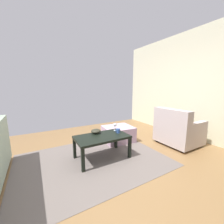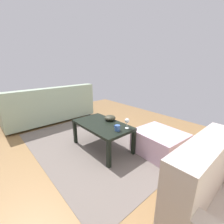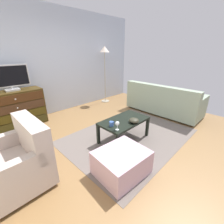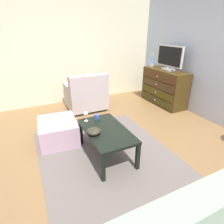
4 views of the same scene
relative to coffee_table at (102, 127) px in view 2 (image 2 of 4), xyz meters
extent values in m
cube|color=olive|center=(-0.02, 0.20, -0.41)|extent=(5.59, 5.03, 0.05)
cube|color=#685E59|center=(0.18, 0.00, -0.38)|extent=(2.60, 1.90, 0.01)
cube|color=black|center=(-0.46, 0.25, -0.19)|extent=(0.05, 0.05, 0.40)
cube|color=black|center=(0.46, 0.25, -0.19)|extent=(0.05, 0.05, 0.40)
cube|color=black|center=(-0.46, -0.25, -0.19)|extent=(0.05, 0.05, 0.40)
cube|color=black|center=(0.46, -0.25, -0.19)|extent=(0.05, 0.05, 0.40)
cube|color=black|center=(0.00, 0.00, 0.03)|extent=(0.98, 0.56, 0.04)
cylinder|color=silver|center=(-0.38, -0.17, 0.06)|extent=(0.06, 0.06, 0.00)
cylinder|color=silver|center=(-0.38, -0.17, 0.10)|extent=(0.01, 0.01, 0.09)
sphere|color=silver|center=(-0.38, -0.17, 0.18)|extent=(0.07, 0.07, 0.07)
cylinder|color=#385CA4|center=(-0.36, 0.00, 0.10)|extent=(0.08, 0.08, 0.09)
torus|color=#385CA4|center=(-0.31, 0.00, 0.10)|extent=(0.05, 0.01, 0.05)
ellipsoid|color=#302F22|center=(0.04, -0.20, 0.10)|extent=(0.19, 0.19, 0.09)
cylinder|color=#332319|center=(2.27, -0.78, -0.36)|extent=(0.05, 0.05, 0.05)
cylinder|color=#332319|center=(2.27, 1.09, -0.36)|extent=(0.05, 0.05, 0.05)
cylinder|color=#332319|center=(1.58, -0.78, -0.36)|extent=(0.05, 0.05, 0.05)
cylinder|color=#332319|center=(1.58, 1.09, -0.36)|extent=(0.05, 0.05, 0.05)
cube|color=#92A58E|center=(1.93, 0.15, -0.14)|extent=(0.85, 2.03, 0.39)
cube|color=#92A58E|center=(1.60, 0.15, 0.26)|extent=(0.20, 2.03, 0.40)
cube|color=#92A58E|center=(1.93, -0.80, 0.16)|extent=(0.81, 0.12, 0.20)
cube|color=#92A58E|center=(1.93, 1.11, 0.16)|extent=(0.81, 0.12, 0.20)
cylinder|color=#332319|center=(-1.54, -0.05, -0.36)|extent=(0.05, 0.05, 0.05)
cube|color=#BAABA9|center=(-1.56, 0.29, 0.25)|extent=(0.20, 0.85, 0.46)
cube|color=#C29EB5|center=(-0.72, -0.57, -0.20)|extent=(0.74, 0.65, 0.37)
camera|label=1|loc=(1.06, 2.22, 0.95)|focal=22.15mm
camera|label=2|loc=(-1.84, 1.41, 1.00)|focal=24.91mm
camera|label=3|loc=(-2.04, -1.69, 1.29)|focal=24.07mm
camera|label=4|loc=(2.06, -0.90, 1.35)|focal=29.11mm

